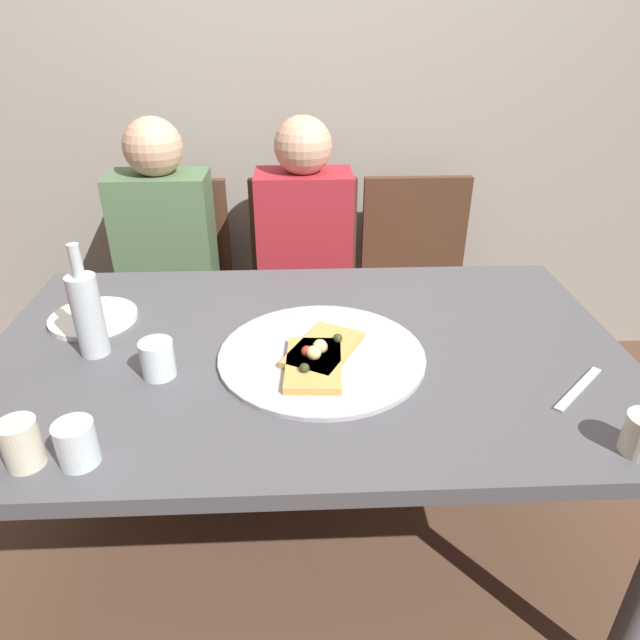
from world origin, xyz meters
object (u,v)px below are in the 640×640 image
at_px(pizza_slice_last, 323,349).
at_px(guest_in_sweater, 164,267).
at_px(pizza_tray, 322,355).
at_px(wine_glass, 77,443).
at_px(chair_middle, 305,279).
at_px(dining_table, 307,370).
at_px(tumbler_far, 158,359).
at_px(table_knife, 578,389).
at_px(chair_left, 175,281).
at_px(wine_bottle, 87,313).
at_px(guest_in_beanie, 305,265).
at_px(chair_right, 417,277).
at_px(tumbler_near, 21,444).
at_px(pizza_slice_extra, 314,363).
at_px(plate_stack, 93,318).

relative_size(pizza_slice_last, guest_in_sweater, 0.22).
bearing_deg(pizza_tray, wine_glass, -143.70).
bearing_deg(chair_middle, wine_glass, 70.84).
relative_size(dining_table, tumbler_far, 18.03).
bearing_deg(chair_middle, tumbler_far, 70.35).
distance_m(tumbler_far, table_knife, 0.97).
distance_m(tumbler_far, chair_left, 1.05).
height_order(wine_bottle, guest_in_beanie, guest_in_beanie).
bearing_deg(pizza_slice_last, chair_right, 65.09).
xyz_separation_m(dining_table, tumbler_far, (-0.35, -0.11, 0.11)).
xyz_separation_m(table_knife, guest_in_sweater, (-1.13, 0.96, -0.09)).
height_order(tumbler_near, table_knife, tumbler_near).
distance_m(dining_table, tumbler_near, 0.68).
relative_size(pizza_slice_extra, plate_stack, 0.96).
height_order(table_knife, guest_in_beanie, guest_in_beanie).
relative_size(tumbler_near, plate_stack, 0.42).
xyz_separation_m(wine_glass, chair_middle, (0.45, 1.29, -0.26)).
height_order(dining_table, tumbler_far, tumbler_far).
bearing_deg(dining_table, tumbler_far, -162.76).
xyz_separation_m(pizza_tray, tumbler_near, (-0.58, -0.35, 0.04)).
bearing_deg(pizza_slice_last, chair_left, 120.68).
height_order(pizza_slice_last, tumbler_far, tumbler_far).
relative_size(plate_stack, guest_in_beanie, 0.20).
distance_m(chair_right, guest_in_sweater, 1.02).
bearing_deg(pizza_slice_extra, guest_in_beanie, 90.28).
bearing_deg(guest_in_beanie, table_knife, 122.19).
relative_size(pizza_slice_last, pizza_slice_extra, 1.12).
height_order(pizza_tray, chair_middle, chair_middle).
bearing_deg(guest_in_beanie, chair_left, -15.89).
bearing_deg(wine_bottle, tumbler_far, -30.56).
xyz_separation_m(wine_bottle, chair_right, (1.01, 0.90, -0.33)).
distance_m(wine_glass, guest_in_sweater, 1.15).
height_order(wine_glass, chair_middle, chair_middle).
xyz_separation_m(plate_stack, chair_middle, (0.60, 0.73, -0.23)).
height_order(dining_table, pizza_tray, pizza_tray).
xyz_separation_m(pizza_slice_extra, chair_middle, (-0.00, 1.01, -0.24)).
distance_m(pizza_slice_extra, guest_in_sweater, 1.02).
distance_m(tumbler_far, chair_middle, 1.10).
bearing_deg(pizza_slice_last, wine_glass, -143.96).
height_order(table_knife, chair_right, chair_right).
xyz_separation_m(pizza_tray, table_knife, (0.58, -0.16, -0.00)).
xyz_separation_m(wine_bottle, wine_glass, (0.09, -0.39, -0.07)).
relative_size(tumbler_far, guest_in_sweater, 0.08).
relative_size(wine_bottle, chair_middle, 0.32).
distance_m(chair_middle, guest_in_sweater, 0.57).
bearing_deg(chair_right, chair_left, 0.00).
relative_size(wine_bottle, plate_stack, 1.23).
bearing_deg(dining_table, guest_in_sweater, 124.89).
bearing_deg(chair_left, plate_stack, 84.81).
relative_size(pizza_slice_extra, tumbler_far, 2.53).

